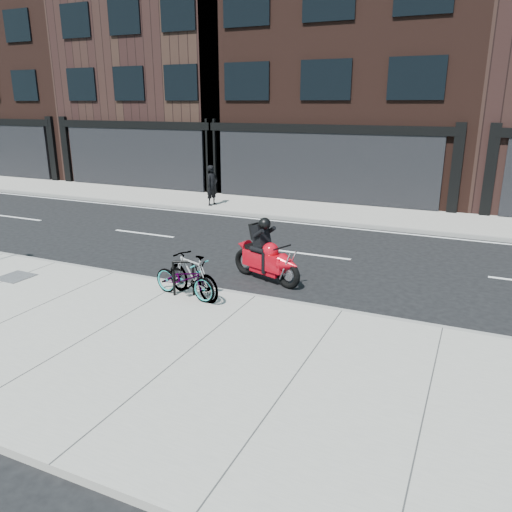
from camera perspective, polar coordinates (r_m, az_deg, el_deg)
The scene contains 12 objects.
ground at distance 13.04m, azimuth 3.51°, elevation -2.18°, with size 120.00×120.00×0.00m, color black.
sidewalk_near at distance 8.91m, azimuth -8.31°, elevation -11.49°, with size 60.00×6.00×0.13m, color gray.
sidewalk_far at distance 20.21m, azimuth 11.43°, elevation 4.67°, with size 60.00×3.50×0.13m, color gray.
building_west at distance 37.11m, azimuth -22.34°, elevation 19.70°, with size 10.00×10.00×13.50m, color black.
building_midwest at distance 30.77m, azimuth -8.28°, elevation 20.11°, with size 10.00×10.00×12.00m, color black.
building_center at distance 26.95m, azimuth 11.52°, elevation 23.08°, with size 12.00×10.00×14.50m, color black.
bike_rack at distance 11.28m, azimuth -8.30°, elevation -2.17°, with size 0.45×0.24×0.82m.
bicycle_front at distance 11.19m, azimuth -8.15°, elevation -2.55°, with size 0.58×1.67×0.88m, color gray.
bicycle_rear at distance 11.14m, azimuth -7.24°, elevation -2.22°, with size 0.48×1.70×1.02m, color gray.
motorcycle at distance 12.33m, azimuth 1.46°, elevation -0.05°, with size 2.10×1.10×1.63m.
pedestrian at distance 21.28m, azimuth -5.03°, elevation 8.04°, with size 0.61×0.40×1.68m, color black.
utility_grate at distance 13.85m, azimuth -25.79°, elevation -2.16°, with size 0.75×0.75×0.01m, color #4A4A4C.
Camera 1 is at (4.33, -11.53, 4.30)m, focal length 35.00 mm.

